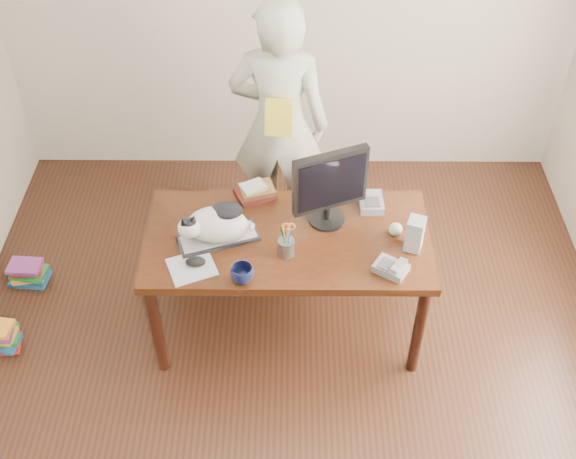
% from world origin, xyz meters
% --- Properties ---
extents(room, '(4.50, 4.50, 4.50)m').
position_xyz_m(room, '(0.00, 0.00, 1.35)').
color(room, black).
rests_on(room, ground).
extents(desk, '(1.60, 0.80, 0.75)m').
position_xyz_m(desk, '(0.00, 0.68, 0.60)').
color(desk, black).
rests_on(desk, ground).
extents(keyboard, '(0.47, 0.31, 0.03)m').
position_xyz_m(keyboard, '(-0.39, 0.57, 0.76)').
color(keyboard, black).
rests_on(keyboard, desk).
extents(cat, '(0.42, 0.31, 0.25)m').
position_xyz_m(cat, '(-0.40, 0.56, 0.88)').
color(cat, silver).
rests_on(cat, keyboard).
extents(monitor, '(0.42, 0.27, 0.49)m').
position_xyz_m(monitor, '(0.23, 0.72, 1.02)').
color(monitor, black).
rests_on(monitor, desk).
extents(pen_cup, '(0.10, 0.09, 0.23)m').
position_xyz_m(pen_cup, '(-0.01, 0.46, 0.81)').
color(pen_cup, gray).
rests_on(pen_cup, desk).
extents(mousepad, '(0.30, 0.29, 0.01)m').
position_xyz_m(mousepad, '(-0.51, 0.36, 0.75)').
color(mousepad, silver).
rests_on(mousepad, desk).
extents(mouse, '(0.13, 0.11, 0.04)m').
position_xyz_m(mouse, '(-0.49, 0.38, 0.77)').
color(mouse, black).
rests_on(mouse, mousepad).
extents(coffee_mug, '(0.17, 0.17, 0.10)m').
position_xyz_m(coffee_mug, '(-0.24, 0.27, 0.80)').
color(coffee_mug, black).
rests_on(coffee_mug, desk).
extents(phone, '(0.21, 0.20, 0.08)m').
position_xyz_m(phone, '(0.55, 0.34, 0.78)').
color(phone, slate).
rests_on(phone, desk).
extents(speaker, '(0.12, 0.12, 0.20)m').
position_xyz_m(speaker, '(0.69, 0.52, 0.85)').
color(speaker, gray).
rests_on(speaker, desk).
extents(baseball, '(0.08, 0.08, 0.08)m').
position_xyz_m(baseball, '(0.60, 0.62, 0.79)').
color(baseball, beige).
rests_on(baseball, desk).
extents(book_stack, '(0.27, 0.24, 0.08)m').
position_xyz_m(book_stack, '(-0.19, 0.95, 0.79)').
color(book_stack, '#451412').
rests_on(book_stack, desk).
extents(calculator, '(0.14, 0.19, 0.06)m').
position_xyz_m(calculator, '(0.48, 0.86, 0.78)').
color(calculator, slate).
rests_on(calculator, desk).
extents(person, '(0.69, 0.49, 1.75)m').
position_xyz_m(person, '(-0.06, 1.49, 0.88)').
color(person, white).
rests_on(person, ground).
extents(held_book, '(0.18, 0.12, 0.23)m').
position_xyz_m(held_book, '(-0.06, 1.32, 1.05)').
color(held_book, yellow).
rests_on(held_book, person).
extents(book_pile_b, '(0.26, 0.20, 0.15)m').
position_xyz_m(book_pile_b, '(-1.72, 0.95, 0.07)').
color(book_pile_b, '#174D8B').
rests_on(book_pile_b, ground).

